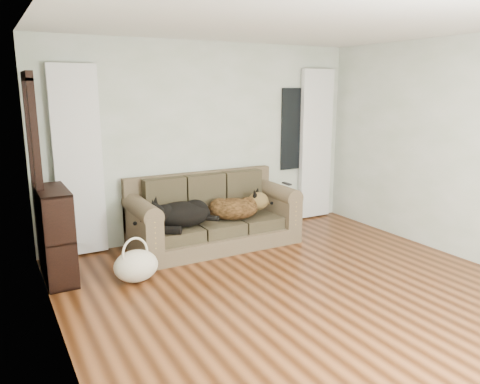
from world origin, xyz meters
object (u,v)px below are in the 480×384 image
sofa (214,211)px  tote_bag (136,267)px  dog_black_lab (178,216)px  bookshelf (56,234)px  dog_shepherd (236,208)px

sofa → tote_bag: sofa is taller
sofa → dog_black_lab: (-0.53, -0.10, 0.03)m
bookshelf → dog_shepherd: bearing=-3.5°
sofa → dog_black_lab: sofa is taller
dog_black_lab → bookshelf: bookshelf is taller
bookshelf → tote_bag: bearing=-39.5°
tote_bag → bookshelf: 0.92m
tote_bag → dog_black_lab: bearing=38.4°
dog_black_lab → dog_shepherd: 0.79m
sofa → bookshelf: bookshelf is taller
dog_shepherd → bookshelf: bookshelf is taller
dog_shepherd → tote_bag: size_ratio=1.44×
sofa → bookshelf: (-1.94, -0.18, 0.05)m
dog_black_lab → tote_bag: bearing=-131.9°
dog_black_lab → bookshelf: 1.41m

